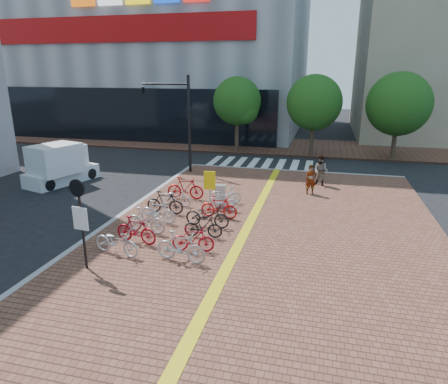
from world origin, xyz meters
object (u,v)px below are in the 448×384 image
(bike_11, at_px, (219,207))
(bike_8, at_px, (193,239))
(bike_12, at_px, (223,201))
(box_truck, at_px, (60,164))
(bike_6, at_px, (185,188))
(utility_box, at_px, (220,196))
(traffic_light_pole, at_px, (168,106))
(bike_7, at_px, (181,247))
(bike_1, at_px, (136,230))
(bike_10, at_px, (207,215))
(bike_2, at_px, (146,220))
(notice_sign, at_px, (80,214))
(pedestrian_b, at_px, (321,171))
(bike_4, at_px, (165,202))
(bike_3, at_px, (158,212))
(bike_0, at_px, (117,242))
(bike_13, at_px, (226,194))
(bike_5, at_px, (176,197))
(bike_9, at_px, (203,226))
(yellow_sign, at_px, (210,184))
(pedestrian_a, at_px, (311,180))

(bike_11, bearing_deg, bike_8, -176.67)
(bike_8, height_order, bike_12, bike_8)
(bike_12, relative_size, box_truck, 0.34)
(bike_6, bearing_deg, utility_box, -113.60)
(bike_6, height_order, traffic_light_pole, traffic_light_pole)
(bike_7, bearing_deg, bike_1, 69.69)
(bike_10, relative_size, traffic_light_pole, 0.31)
(bike_2, bearing_deg, traffic_light_pole, 23.62)
(bike_6, relative_size, notice_sign, 0.61)
(bike_2, xyz_separation_m, pedestrian_b, (6.80, 8.89, 0.34))
(bike_4, height_order, bike_10, bike_4)
(bike_3, bearing_deg, bike_10, -82.64)
(bike_1, relative_size, bike_12, 1.14)
(utility_box, bearing_deg, bike_10, -87.26)
(bike_0, height_order, box_truck, box_truck)
(bike_13, distance_m, utility_box, 0.58)
(bike_10, bearing_deg, bike_6, 35.65)
(bike_5, distance_m, bike_11, 2.76)
(bike_4, distance_m, bike_8, 4.38)
(bike_8, distance_m, bike_10, 2.46)
(traffic_light_pole, bearing_deg, bike_7, -67.01)
(bike_3, bearing_deg, bike_5, 7.04)
(bike_3, relative_size, bike_5, 1.02)
(bike_0, bearing_deg, bike_11, -18.95)
(bike_9, height_order, utility_box, utility_box)
(yellow_sign, bearing_deg, utility_box, 75.29)
(bike_12, bearing_deg, bike_4, 115.91)
(bike_13, height_order, traffic_light_pole, traffic_light_pole)
(bike_4, xyz_separation_m, bike_11, (2.58, 0.04, -0.03))
(traffic_light_pole, bearing_deg, pedestrian_a, -19.08)
(bike_5, height_order, utility_box, utility_box)
(bike_6, relative_size, box_truck, 0.42)
(bike_4, xyz_separation_m, box_truck, (-8.31, 3.90, 0.47))
(bike_9, bearing_deg, bike_4, 44.84)
(yellow_sign, bearing_deg, box_truck, 162.50)
(bike_10, relative_size, pedestrian_b, 1.10)
(pedestrian_b, relative_size, utility_box, 1.60)
(bike_8, height_order, bike_11, bike_11)
(bike_7, xyz_separation_m, bike_13, (-0.03, 6.61, -0.09))
(bike_5, bearing_deg, pedestrian_a, -52.86)
(bike_9, distance_m, traffic_light_pole, 12.12)
(pedestrian_b, bearing_deg, bike_5, -119.32)
(bike_4, xyz_separation_m, bike_7, (2.40, -4.45, 0.02))
(bike_6, xyz_separation_m, bike_13, (2.18, -0.17, -0.11))
(bike_4, xyz_separation_m, pedestrian_a, (6.43, 4.73, 0.27))
(bike_6, relative_size, bike_11, 1.13)
(bike_10, bearing_deg, yellow_sign, 15.33)
(bike_10, distance_m, bike_12, 2.18)
(pedestrian_a, distance_m, notice_sign, 12.61)
(bike_2, relative_size, bike_3, 1.06)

